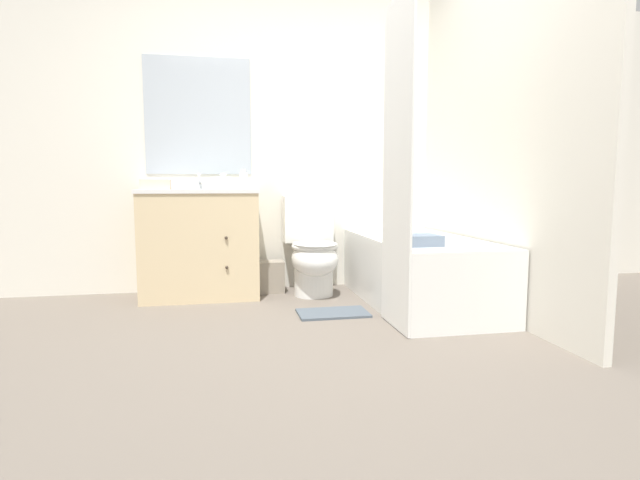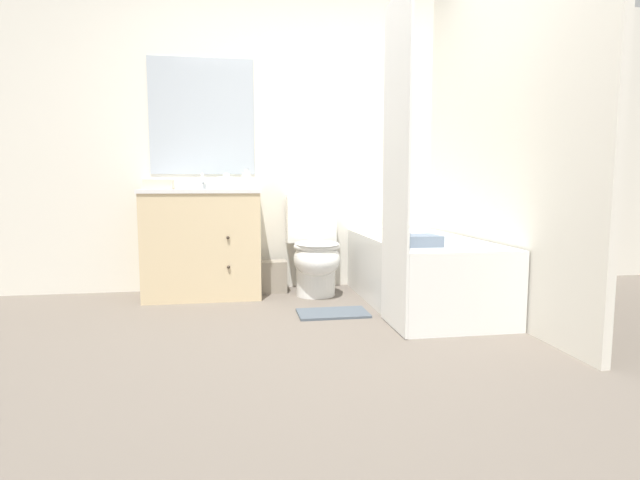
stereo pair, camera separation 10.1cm
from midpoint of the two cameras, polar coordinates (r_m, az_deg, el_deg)
The scene contains 14 objects.
ground_plane at distance 2.73m, azimuth 2.48°, elevation -12.49°, with size 14.00×14.00×0.00m, color #6B6056.
wall_back at distance 4.31m, azimuth -2.35°, elevation 11.29°, with size 8.00×0.06×2.50m.
wall_right at distance 3.83m, azimuth 18.50°, elevation 11.56°, with size 0.05×2.71×2.50m.
vanity_cabinet at distance 4.01m, azimuth -12.51°, elevation -0.22°, with size 0.90×0.54×0.85m.
sink_faucet at distance 4.16m, azimuth -12.53°, elevation 6.21°, with size 0.14×0.12×0.12m.
toilet at distance 3.99m, azimuth 0.14°, elevation -1.28°, with size 0.41×0.64×0.78m.
bathtub at distance 3.75m, azimuth 12.11°, elevation -3.47°, with size 0.73×1.59×0.49m.
shower_curtain at distance 3.04m, azimuth 9.63°, elevation 8.33°, with size 0.02×0.49×1.97m.
wastebasket at distance 4.13m, azimuth -4.60°, elevation -4.16°, with size 0.21×0.18×0.26m.
tissue_box at distance 4.07m, azimuth -9.95°, elevation 6.51°, with size 0.13×0.12×0.12m.
soap_dispenser at distance 3.96m, azimuth -7.70°, elevation 6.80°, with size 0.07×0.07×0.16m.
hand_towel_folded at distance 3.91m, azimuth -17.23°, elevation 6.10°, with size 0.21×0.14×0.07m.
bath_towel_folded at distance 3.23m, azimuth 11.99°, elevation -0.04°, with size 0.26×0.23×0.07m.
bath_mat at distance 3.44m, azimuth 2.32°, elevation -8.35°, with size 0.48×0.29×0.02m.
Camera 2 is at (-0.48, -2.53, 0.88)m, focal length 28.00 mm.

